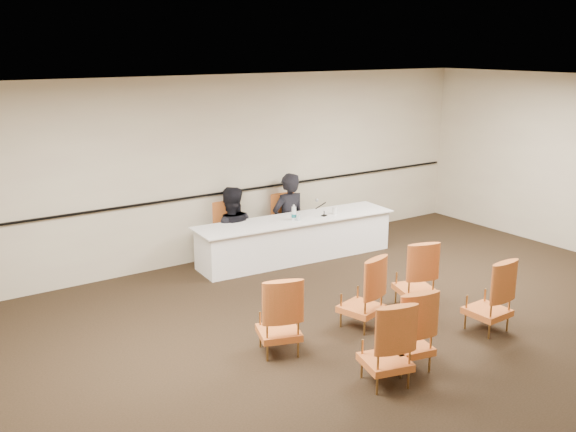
% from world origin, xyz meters
% --- Properties ---
extents(floor, '(10.00, 10.00, 0.00)m').
position_xyz_m(floor, '(0.00, 0.00, 0.00)').
color(floor, black).
rests_on(floor, ground).
extents(ceiling, '(10.00, 10.00, 0.00)m').
position_xyz_m(ceiling, '(0.00, 0.00, 3.00)').
color(ceiling, silver).
rests_on(ceiling, ground).
extents(wall_back, '(10.00, 0.04, 3.00)m').
position_xyz_m(wall_back, '(0.00, 4.00, 1.50)').
color(wall_back, '#C0B097').
rests_on(wall_back, ground).
extents(wall_rail, '(9.80, 0.04, 0.03)m').
position_xyz_m(wall_rail, '(0.00, 3.96, 1.10)').
color(wall_rail, black).
rests_on(wall_rail, wall_back).
extents(panel_table, '(3.50, 1.05, 0.69)m').
position_xyz_m(panel_table, '(0.82, 3.20, 0.34)').
color(panel_table, white).
rests_on(panel_table, ground).
extents(panelist_main, '(0.66, 0.45, 1.78)m').
position_xyz_m(panelist_main, '(1.02, 3.71, 0.45)').
color(panelist_main, black).
rests_on(panelist_main, ground).
extents(panelist_main_chair, '(0.54, 0.54, 0.95)m').
position_xyz_m(panelist_main_chair, '(1.02, 3.71, 0.47)').
color(panelist_main_chair, '#A4611D').
rests_on(panelist_main_chair, ground).
extents(panelist_second, '(1.01, 0.92, 1.70)m').
position_xyz_m(panelist_second, '(-0.08, 3.79, 0.37)').
color(panelist_second, black).
rests_on(panelist_second, ground).
extents(panelist_second_chair, '(0.54, 0.54, 0.95)m').
position_xyz_m(panelist_second_chair, '(-0.08, 3.79, 0.47)').
color(panelist_second_chair, '#A4611D').
rests_on(panelist_second_chair, ground).
extents(papers, '(0.35, 0.29, 0.00)m').
position_xyz_m(papers, '(1.27, 3.12, 0.69)').
color(papers, white).
rests_on(papers, panel_table).
extents(microphone, '(0.16, 0.22, 0.28)m').
position_xyz_m(microphone, '(1.29, 3.06, 0.83)').
color(microphone, black).
rests_on(microphone, panel_table).
extents(water_bottle, '(0.10, 0.10, 0.25)m').
position_xyz_m(water_bottle, '(0.74, 3.14, 0.82)').
color(water_bottle, '#16707C').
rests_on(water_bottle, panel_table).
extents(drinking_glass, '(0.08, 0.08, 0.10)m').
position_xyz_m(drinking_glass, '(0.78, 3.08, 0.74)').
color(drinking_glass, silver).
rests_on(drinking_glass, panel_table).
extents(coffee_cup, '(0.10, 0.10, 0.13)m').
position_xyz_m(coffee_cup, '(1.51, 3.04, 0.75)').
color(coffee_cup, white).
rests_on(coffee_cup, panel_table).
extents(aud_chair_front_left, '(0.64, 0.64, 0.95)m').
position_xyz_m(aud_chair_front_left, '(-1.28, 0.54, 0.47)').
color(aud_chair_front_left, '#A4611D').
rests_on(aud_chair_front_left, ground).
extents(aud_chair_front_mid, '(0.61, 0.61, 0.95)m').
position_xyz_m(aud_chair_front_mid, '(-0.04, 0.54, 0.47)').
color(aud_chair_front_mid, '#A4611D').
rests_on(aud_chair_front_mid, ground).
extents(aud_chair_front_right, '(0.62, 0.62, 0.95)m').
position_xyz_m(aud_chair_front_right, '(0.98, 0.64, 0.47)').
color(aud_chair_front_right, '#A4611D').
rests_on(aud_chair_front_right, ground).
extents(aud_chair_back_left, '(0.61, 0.61, 0.95)m').
position_xyz_m(aud_chair_back_left, '(-0.75, -0.67, 0.47)').
color(aud_chair_back_left, '#A4611D').
rests_on(aud_chair_back_left, ground).
extents(aud_chair_back_mid, '(0.59, 0.59, 0.95)m').
position_xyz_m(aud_chair_back_mid, '(-0.32, -0.56, 0.47)').
color(aud_chair_back_mid, '#A4611D').
rests_on(aud_chair_back_mid, ground).
extents(aud_chair_back_right, '(0.52, 0.52, 0.95)m').
position_xyz_m(aud_chair_back_right, '(1.19, -0.42, 0.47)').
color(aud_chair_back_right, '#A4611D').
rests_on(aud_chair_back_right, ground).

